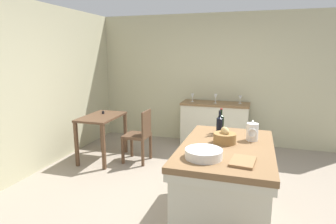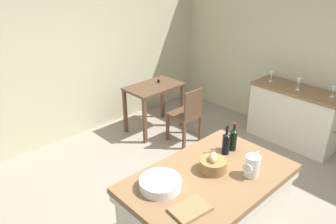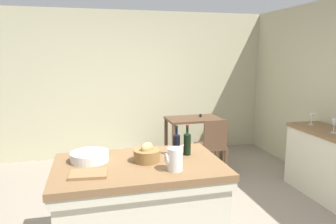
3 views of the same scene
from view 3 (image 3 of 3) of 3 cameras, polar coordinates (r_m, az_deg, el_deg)
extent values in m
plane|color=gray|center=(3.67, -1.19, -19.67)|extent=(6.76, 6.76, 0.00)
cube|color=#B7B28E|center=(5.76, -7.06, 5.05)|extent=(5.32, 0.12, 2.60)
cube|color=brown|center=(2.88, -5.34, -9.87)|extent=(1.52, 0.95, 0.06)
cube|color=beige|center=(2.91, -5.32, -11.16)|extent=(1.50, 0.93, 0.08)
cube|color=beige|center=(3.06, -5.20, -17.54)|extent=(1.44, 0.87, 0.81)
cube|color=brown|center=(4.44, 28.37, -3.57)|extent=(0.52, 1.31, 0.04)
cube|color=beige|center=(4.56, 27.87, -8.97)|extent=(0.49, 1.28, 0.84)
cube|color=#513826|center=(5.31, 4.65, -1.28)|extent=(0.91, 0.58, 0.04)
cube|color=#513826|center=(5.06, 1.07, -6.40)|extent=(0.05, 0.05, 0.74)
cube|color=#513826|center=(5.34, 9.69, -5.63)|extent=(0.05, 0.05, 0.74)
cube|color=#513826|center=(5.51, -0.36, -4.97)|extent=(0.05, 0.05, 0.74)
cube|color=#513826|center=(5.77, 7.65, -4.34)|extent=(0.05, 0.05, 0.74)
cylinder|color=black|center=(5.40, 5.97, -0.63)|extent=(0.04, 0.04, 0.05)
cube|color=#513826|center=(4.85, 7.78, -6.18)|extent=(0.40, 0.40, 0.04)
cube|color=#513826|center=(4.63, 8.68, -4.05)|extent=(0.36, 0.03, 0.42)
cube|color=#513826|center=(5.15, 8.85, -8.01)|extent=(0.04, 0.04, 0.43)
cube|color=#513826|center=(5.03, 5.02, -8.39)|extent=(0.04, 0.04, 0.43)
cube|color=#513826|center=(4.84, 10.52, -9.30)|extent=(0.04, 0.04, 0.43)
cube|color=#513826|center=(4.71, 6.47, -9.76)|extent=(0.04, 0.04, 0.43)
cylinder|color=silver|center=(2.67, 1.29, -8.63)|extent=(0.13, 0.13, 0.20)
cone|color=silver|center=(2.65, 2.52, -6.32)|extent=(0.07, 0.04, 0.06)
torus|color=silver|center=(2.64, -0.30, -8.57)|extent=(0.02, 0.10, 0.10)
cylinder|color=silver|center=(2.99, -14.11, -7.89)|extent=(0.35, 0.35, 0.09)
cylinder|color=olive|center=(2.90, -3.88, -7.94)|extent=(0.24, 0.24, 0.11)
ellipsoid|color=tan|center=(2.88, -3.89, -6.52)|extent=(0.15, 0.14, 0.10)
cube|color=olive|center=(2.67, -14.32, -10.92)|extent=(0.32, 0.24, 0.02)
cylinder|color=black|center=(3.07, 3.52, -5.97)|extent=(0.07, 0.07, 0.20)
cone|color=black|center=(3.04, 3.54, -3.90)|extent=(0.07, 0.07, 0.02)
cylinder|color=black|center=(3.03, 3.55, -3.01)|extent=(0.03, 0.03, 0.07)
cylinder|color=maroon|center=(3.02, 3.56, -2.46)|extent=(0.03, 0.03, 0.01)
cylinder|color=black|center=(3.04, 1.54, -6.12)|extent=(0.07, 0.07, 0.20)
cone|color=black|center=(3.01, 1.55, -4.08)|extent=(0.07, 0.07, 0.02)
cylinder|color=black|center=(3.00, 1.55, -3.20)|extent=(0.03, 0.03, 0.07)
cylinder|color=black|center=(2.99, 1.56, -2.66)|extent=(0.03, 0.03, 0.01)
cylinder|color=white|center=(4.40, 27.99, -3.34)|extent=(0.06, 0.06, 0.00)
cylinder|color=white|center=(4.39, 28.03, -2.86)|extent=(0.01, 0.01, 0.07)
cone|color=white|center=(4.37, 28.13, -1.75)|extent=(0.07, 0.07, 0.10)
cylinder|color=white|center=(4.76, 24.67, -2.07)|extent=(0.06, 0.06, 0.00)
cylinder|color=white|center=(4.76, 24.71, -1.68)|extent=(0.01, 0.01, 0.06)
cone|color=white|center=(4.74, 24.78, -0.77)|extent=(0.07, 0.07, 0.09)
camera|label=1|loc=(3.50, -60.78, 5.02)|focal=30.44mm
camera|label=2|loc=(2.04, -68.75, 25.66)|focal=34.62mm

